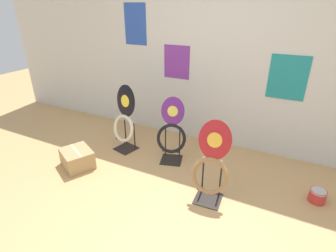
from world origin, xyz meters
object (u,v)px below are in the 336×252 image
Objects in this scene: toilet_seat_display_crimson_swirl at (211,168)px; storage_box at (77,158)px; toilet_seat_display_purple_note at (172,133)px; paint_can at (318,195)px; toilet_seat_display_jazz_black at (124,122)px.

storage_box is at bearing -174.67° from toilet_seat_display_crimson_swirl.
toilet_seat_display_crimson_swirl is 1.77m from storage_box.
paint_can is (1.77, -0.04, -0.33)m from toilet_seat_display_purple_note.
toilet_seat_display_crimson_swirl reaches higher than paint_can.
toilet_seat_display_jazz_black is at bearing 160.90° from toilet_seat_display_crimson_swirl.
toilet_seat_display_crimson_swirl is 5.07× the size of paint_can.
toilet_seat_display_jazz_black reaches higher than paint_can.
storage_box is (-2.80, -0.65, 0.04)m from paint_can.
paint_can is (2.50, -0.01, -0.35)m from toilet_seat_display_jazz_black.
toilet_seat_display_purple_note reaches higher than storage_box.
storage_box is (-1.74, -0.16, -0.28)m from toilet_seat_display_crimson_swirl.
toilet_seat_display_crimson_swirl reaches higher than toilet_seat_display_purple_note.
toilet_seat_display_jazz_black is at bearing 179.66° from paint_can.
paint_can is 2.88m from storage_box.
paint_can is at bearing -1.38° from toilet_seat_display_purple_note.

